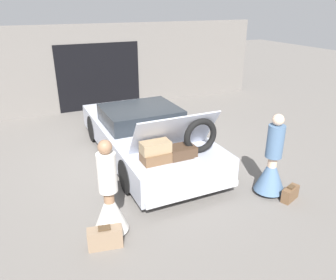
{
  "coord_description": "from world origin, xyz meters",
  "views": [
    {
      "loc": [
        -2.53,
        -6.74,
        3.44
      ],
      "look_at": [
        0.0,
        -1.28,
        0.89
      ],
      "focal_mm": 35.0,
      "sensor_mm": 36.0,
      "label": 1
    }
  ],
  "objects_px": {
    "car": "(146,135)",
    "suitcase_beside_right_person": "(290,194)",
    "person_right": "(272,167)",
    "person_left": "(109,202)",
    "suitcase_beside_left_person": "(105,238)"
  },
  "relations": [
    {
      "from": "car",
      "to": "person_right",
      "type": "bearing_deg",
      "value": -58.87
    },
    {
      "from": "person_right",
      "to": "suitcase_beside_right_person",
      "type": "relative_size",
      "value": 3.69
    },
    {
      "from": "car",
      "to": "person_right",
      "type": "distance_m",
      "value": 3.0
    },
    {
      "from": "car",
      "to": "person_left",
      "type": "bearing_deg",
      "value": -122.39
    },
    {
      "from": "suitcase_beside_right_person",
      "to": "suitcase_beside_left_person",
      "type": "bearing_deg",
      "value": 176.71
    },
    {
      "from": "car",
      "to": "suitcase_beside_right_person",
      "type": "distance_m",
      "value": 3.43
    },
    {
      "from": "person_left",
      "to": "suitcase_beside_right_person",
      "type": "distance_m",
      "value": 3.36
    },
    {
      "from": "person_left",
      "to": "suitcase_beside_left_person",
      "type": "height_order",
      "value": "person_left"
    },
    {
      "from": "car",
      "to": "suitcase_beside_right_person",
      "type": "relative_size",
      "value": 10.89
    },
    {
      "from": "person_left",
      "to": "person_right",
      "type": "xyz_separation_m",
      "value": [
        3.1,
        -0.12,
        -0.01
      ]
    },
    {
      "from": "car",
      "to": "suitcase_beside_right_person",
      "type": "bearing_deg",
      "value": -59.08
    },
    {
      "from": "person_left",
      "to": "suitcase_beside_right_person",
      "type": "xyz_separation_m",
      "value": [
        3.3,
        -0.48,
        -0.45
      ]
    },
    {
      "from": "suitcase_beside_left_person",
      "to": "suitcase_beside_right_person",
      "type": "xyz_separation_m",
      "value": [
        3.47,
        -0.2,
        -0.03
      ]
    },
    {
      "from": "car",
      "to": "suitcase_beside_left_person",
      "type": "relative_size",
      "value": 8.71
    },
    {
      "from": "person_right",
      "to": "suitcase_beside_right_person",
      "type": "xyz_separation_m",
      "value": [
        0.2,
        -0.35,
        -0.44
      ]
    }
  ]
}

